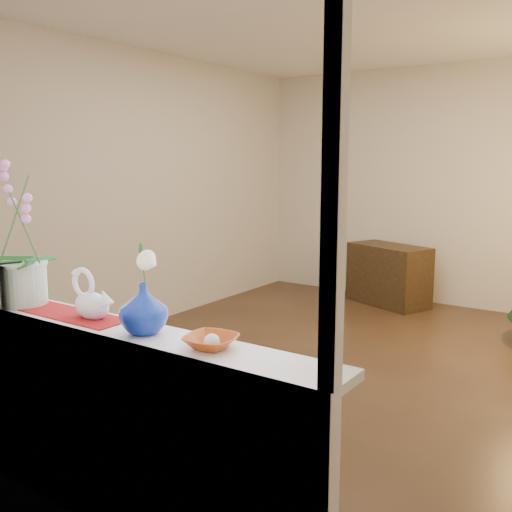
{
  "coord_description": "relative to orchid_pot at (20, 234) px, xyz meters",
  "views": [
    {
      "loc": [
        1.87,
        -4.04,
        1.65
      ],
      "look_at": [
        0.06,
        -1.4,
        1.11
      ],
      "focal_mm": 40.0,
      "sensor_mm": 36.0,
      "label": 1
    }
  ],
  "objects": [
    {
      "name": "ground",
      "position": [
        0.7,
        2.38,
        -1.29
      ],
      "size": [
        5.0,
        5.0,
        0.0
      ],
      "primitive_type": "plane",
      "color": "#352216",
      "rests_on": "ground"
    },
    {
      "name": "wall_back",
      "position": [
        0.7,
        4.88,
        0.06
      ],
      "size": [
        4.5,
        0.1,
        2.7
      ],
      "primitive_type": "cube",
      "color": "beige",
      "rests_on": "ground"
    },
    {
      "name": "wall_front",
      "position": [
        0.7,
        -0.12,
        0.06
      ],
      "size": [
        4.5,
        0.1,
        2.7
      ],
      "primitive_type": "cube",
      "color": "beige",
      "rests_on": "ground"
    },
    {
      "name": "wall_left",
      "position": [
        -1.55,
        2.38,
        0.06
      ],
      "size": [
        0.1,
        5.0,
        2.7
      ],
      "primitive_type": "cube",
      "color": "beige",
      "rests_on": "ground"
    },
    {
      "name": "ceiling",
      "position": [
        0.7,
        2.38,
        1.41
      ],
      "size": [
        5.0,
        5.0,
        0.0
      ],
      "primitive_type": "plane",
      "color": "white",
      "rests_on": "wall_back"
    },
    {
      "name": "window_apron",
      "position": [
        0.7,
        -0.08,
        -0.85
      ],
      "size": [
        2.2,
        0.08,
        0.88
      ],
      "primitive_type": "cube",
      "color": "white",
      "rests_on": "ground"
    },
    {
      "name": "windowsill",
      "position": [
        0.7,
        0.01,
        -0.39
      ],
      "size": [
        2.2,
        0.26,
        0.04
      ],
      "primitive_type": "cube",
      "color": "white",
      "rests_on": "window_apron"
    },
    {
      "name": "window_frame",
      "position": [
        0.7,
        -0.09,
        0.41
      ],
      "size": [
        2.22,
        0.06,
        1.6
      ],
      "primitive_type": null,
      "color": "white",
      "rests_on": "windowsill"
    },
    {
      "name": "runner",
      "position": [
        0.32,
        0.01,
        -0.36
      ],
      "size": [
        0.7,
        0.2,
        0.01
      ],
      "primitive_type": "cube",
      "color": "maroon",
      "rests_on": "windowsill"
    },
    {
      "name": "orchid_pot",
      "position": [
        0.0,
        0.0,
        0.0
      ],
      "size": [
        0.28,
        0.28,
        0.73
      ],
      "primitive_type": null,
      "rotation": [
        0.0,
        0.0,
        -0.12
      ],
      "color": "silver",
      "rests_on": "windowsill"
    },
    {
      "name": "swan",
      "position": [
        0.49,
        0.03,
        -0.25
      ],
      "size": [
        0.29,
        0.2,
        0.22
      ],
      "primitive_type": null,
      "rotation": [
        0.0,
        0.0,
        0.35
      ],
      "color": "silver",
      "rests_on": "windowsill"
    },
    {
      "name": "blue_vase",
      "position": [
        0.85,
        0.0,
        -0.24
      ],
      "size": [
        0.26,
        0.26,
        0.25
      ],
      "primitive_type": "imported",
      "rotation": [
        0.0,
        0.0,
        -0.11
      ],
      "color": "navy",
      "rests_on": "windowsill"
    },
    {
      "name": "lily",
      "position": [
        0.85,
        0.0,
        -0.02
      ],
      "size": [
        0.14,
        0.08,
        0.19
      ],
      "primitive_type": null,
      "color": "white",
      "rests_on": "blue_vase"
    },
    {
      "name": "paperweight",
      "position": [
        1.23,
        -0.01,
        -0.33
      ],
      "size": [
        0.07,
        0.07,
        0.07
      ],
      "primitive_type": "sphere",
      "rotation": [
        0.0,
        0.0,
        -0.0
      ],
      "color": "silver",
      "rests_on": "windowsill"
    },
    {
      "name": "amber_dish",
      "position": [
        1.21,
        0.01,
        -0.34
      ],
      "size": [
        0.2,
        0.2,
        0.04
      ],
      "primitive_type": "imported",
      "rotation": [
        0.0,
        0.0,
        0.14
      ],
      "color": "#A63D10",
      "rests_on": "windowsill"
    },
    {
      "name": "side_table",
      "position": [
        0.19,
        4.51,
        -0.94
      ],
      "size": [
        1.02,
        0.76,
        0.69
      ],
      "primitive_type": "cube",
      "rotation": [
        0.0,
        0.0,
        -0.37
      ],
      "color": "black",
      "rests_on": "ground"
    }
  ]
}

